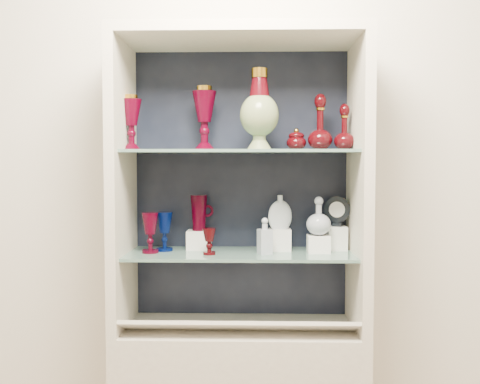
{
  "coord_description": "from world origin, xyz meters",
  "views": [
    {
      "loc": [
        0.05,
        -0.63,
        1.41
      ],
      "look_at": [
        0.0,
        1.53,
        1.3
      ],
      "focal_mm": 40.0,
      "sensor_mm": 36.0,
      "label": 1
    }
  ],
  "objects_px": {
    "ruby_decanter_a": "(320,119)",
    "ruby_decanter_b": "(344,126)",
    "ruby_goblet_small": "(209,241)",
    "flat_flask": "(280,212)",
    "cobalt_goblet": "(165,231)",
    "clear_square_bottle": "(265,236)",
    "enamel_urn": "(259,109)",
    "pedestal_lamp_right": "(204,118)",
    "ruby_pitcher": "(199,213)",
    "lidded_bowl": "(296,139)",
    "cameo_medallion": "(337,211)",
    "clear_round_decanter": "(319,217)",
    "ruby_goblet_tall": "(150,233)",
    "pedestal_lamp_left": "(131,123)"
  },
  "relations": [
    {
      "from": "ruby_decanter_a",
      "to": "ruby_decanter_b",
      "type": "distance_m",
      "value": 0.1
    },
    {
      "from": "ruby_decanter_a",
      "to": "ruby_goblet_small",
      "type": "bearing_deg",
      "value": -169.25
    },
    {
      "from": "flat_flask",
      "to": "cobalt_goblet",
      "type": "bearing_deg",
      "value": 165.26
    },
    {
      "from": "ruby_decanter_a",
      "to": "clear_square_bottle",
      "type": "xyz_separation_m",
      "value": [
        -0.23,
        -0.07,
        -0.48
      ]
    },
    {
      "from": "enamel_urn",
      "to": "cobalt_goblet",
      "type": "relative_size",
      "value": 1.96
    },
    {
      "from": "pedestal_lamp_right",
      "to": "enamel_urn",
      "type": "distance_m",
      "value": 0.24
    },
    {
      "from": "enamel_urn",
      "to": "ruby_decanter_b",
      "type": "relative_size",
      "value": 1.59
    },
    {
      "from": "ruby_decanter_b",
      "to": "clear_square_bottle",
      "type": "bearing_deg",
      "value": -169.55
    },
    {
      "from": "pedestal_lamp_right",
      "to": "ruby_decanter_a",
      "type": "xyz_separation_m",
      "value": [
        0.48,
        -0.01,
        -0.0
      ]
    },
    {
      "from": "ruby_decanter_b",
      "to": "ruby_goblet_small",
      "type": "distance_m",
      "value": 0.73
    },
    {
      "from": "pedestal_lamp_right",
      "to": "ruby_decanter_b",
      "type": "relative_size",
      "value": 1.31
    },
    {
      "from": "cobalt_goblet",
      "to": "ruby_goblet_small",
      "type": "relative_size",
      "value": 1.54
    },
    {
      "from": "ruby_goblet_small",
      "to": "ruby_pitcher",
      "type": "bearing_deg",
      "value": 111.66
    },
    {
      "from": "lidded_bowl",
      "to": "cameo_medallion",
      "type": "relative_size",
      "value": 0.71
    },
    {
      "from": "cameo_medallion",
      "to": "pedestal_lamp_right",
      "type": "bearing_deg",
      "value": -157.11
    },
    {
      "from": "clear_round_decanter",
      "to": "clear_square_bottle",
      "type": "bearing_deg",
      "value": -168.13
    },
    {
      "from": "ruby_decanter_a",
      "to": "cameo_medallion",
      "type": "height_order",
      "value": "ruby_decanter_a"
    },
    {
      "from": "lidded_bowl",
      "to": "ruby_goblet_tall",
      "type": "relative_size",
      "value": 0.56
    },
    {
      "from": "ruby_goblet_small",
      "to": "ruby_goblet_tall",
      "type": "bearing_deg",
      "value": 171.83
    },
    {
      "from": "ruby_goblet_small",
      "to": "clear_round_decanter",
      "type": "height_order",
      "value": "clear_round_decanter"
    },
    {
      "from": "ruby_goblet_tall",
      "to": "clear_round_decanter",
      "type": "distance_m",
      "value": 0.69
    },
    {
      "from": "cameo_medallion",
      "to": "ruby_goblet_small",
      "type": "bearing_deg",
      "value": -147.31
    },
    {
      "from": "ruby_goblet_small",
      "to": "ruby_pitcher",
      "type": "xyz_separation_m",
      "value": [
        -0.05,
        0.14,
        0.1
      ]
    },
    {
      "from": "clear_square_bottle",
      "to": "pedestal_lamp_left",
      "type": "bearing_deg",
      "value": 178.42
    },
    {
      "from": "clear_square_bottle",
      "to": "ruby_pitcher",
      "type": "bearing_deg",
      "value": 156.69
    },
    {
      "from": "clear_square_bottle",
      "to": "pedestal_lamp_right",
      "type": "bearing_deg",
      "value": 163.68
    },
    {
      "from": "ruby_pitcher",
      "to": "clear_square_bottle",
      "type": "xyz_separation_m",
      "value": [
        0.28,
        -0.12,
        -0.08
      ]
    },
    {
      "from": "cobalt_goblet",
      "to": "flat_flask",
      "type": "height_order",
      "value": "flat_flask"
    },
    {
      "from": "lidded_bowl",
      "to": "ruby_pitcher",
      "type": "height_order",
      "value": "lidded_bowl"
    },
    {
      "from": "cobalt_goblet",
      "to": "clear_square_bottle",
      "type": "relative_size",
      "value": 1.1
    },
    {
      "from": "pedestal_lamp_right",
      "to": "clear_square_bottle",
      "type": "distance_m",
      "value": 0.54
    },
    {
      "from": "enamel_urn",
      "to": "lidded_bowl",
      "type": "xyz_separation_m",
      "value": [
        0.15,
        0.09,
        -0.11
      ]
    },
    {
      "from": "lidded_bowl",
      "to": "pedestal_lamp_left",
      "type": "bearing_deg",
      "value": -174.59
    },
    {
      "from": "ruby_decanter_b",
      "to": "ruby_pitcher",
      "type": "height_order",
      "value": "ruby_decanter_b"
    },
    {
      "from": "ruby_goblet_small",
      "to": "clear_round_decanter",
      "type": "xyz_separation_m",
      "value": [
        0.45,
        0.07,
        0.09
      ]
    },
    {
      "from": "lidded_bowl",
      "to": "clear_round_decanter",
      "type": "height_order",
      "value": "lidded_bowl"
    },
    {
      "from": "ruby_decanter_b",
      "to": "cobalt_goblet",
      "type": "distance_m",
      "value": 0.86
    },
    {
      "from": "enamel_urn",
      "to": "ruby_decanter_a",
      "type": "bearing_deg",
      "value": 18.29
    },
    {
      "from": "pedestal_lamp_right",
      "to": "ruby_decanter_a",
      "type": "bearing_deg",
      "value": -0.73
    },
    {
      "from": "ruby_goblet_tall",
      "to": "ruby_goblet_small",
      "type": "distance_m",
      "value": 0.25
    },
    {
      "from": "pedestal_lamp_right",
      "to": "cobalt_goblet",
      "type": "height_order",
      "value": "pedestal_lamp_right"
    },
    {
      "from": "lidded_bowl",
      "to": "ruby_goblet_small",
      "type": "xyz_separation_m",
      "value": [
        -0.35,
        -0.1,
        -0.41
      ]
    },
    {
      "from": "enamel_urn",
      "to": "ruby_pitcher",
      "type": "bearing_deg",
      "value": 152.0
    },
    {
      "from": "enamel_urn",
      "to": "flat_flask",
      "type": "xyz_separation_m",
      "value": [
        0.09,
        0.11,
        -0.42
      ]
    },
    {
      "from": "cobalt_goblet",
      "to": "ruby_decanter_b",
      "type": "bearing_deg",
      "value": -0.76
    },
    {
      "from": "pedestal_lamp_left",
      "to": "ruby_goblet_tall",
      "type": "distance_m",
      "value": 0.45
    },
    {
      "from": "pedestal_lamp_left",
      "to": "cameo_medallion",
      "type": "xyz_separation_m",
      "value": [
        0.85,
        0.1,
        -0.37
      ]
    },
    {
      "from": "pedestal_lamp_right",
      "to": "ruby_goblet_tall",
      "type": "distance_m",
      "value": 0.52
    },
    {
      "from": "pedestal_lamp_left",
      "to": "clear_round_decanter",
      "type": "distance_m",
      "value": 0.85
    },
    {
      "from": "ruby_decanter_b",
      "to": "flat_flask",
      "type": "xyz_separation_m",
      "value": [
        -0.26,
        0.04,
        -0.36
      ]
    }
  ]
}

